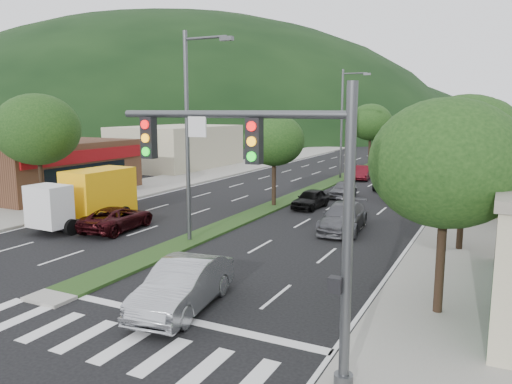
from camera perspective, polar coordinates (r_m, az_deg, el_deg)
The scene contains 29 objects.
ground at distance 19.06m, azimuth -21.39°, elevation -10.92°, with size 160.00×160.00×0.00m, color black.
sidewalk_right at distance 37.38m, azimuth 24.50°, elevation -1.20°, with size 5.00×90.00×0.15m, color gray.
sidewalk_left at distance 45.81m, azimuth -9.22°, elevation 1.34°, with size 6.00×90.00×0.15m, color gray.
median at distance 42.53m, azimuth 7.62°, elevation 0.74°, with size 1.60×56.00×0.12m, color #203C16.
crosswalk at distance 17.88m, azimuth -26.24°, elevation -12.59°, with size 19.00×2.20×0.01m, color silver.
traffic_signal at distance 11.35m, azimuth 2.90°, elevation 0.45°, with size 6.12×0.40×7.00m.
shop_left at distance 41.95m, azimuth -23.45°, elevation 2.61°, with size 10.15×12.00×4.00m.
bldg_left_far at distance 56.33m, azimuth -8.92°, elevation 5.12°, with size 9.00×14.00×4.60m, color #B0AB8C.
hill_far at distance 153.70m, azimuth -11.14°, elevation 6.85°, with size 176.00×132.00×82.00m, color black.
tree_r_a at distance 15.97m, azimuth 20.94°, elevation 3.07°, with size 4.60×4.60×6.63m.
tree_r_b at distance 23.91m, azimuth 22.90°, elevation 5.38°, with size 4.80×4.80×6.94m.
tree_r_c at distance 31.90m, azimuth 23.82°, elevation 5.63°, with size 4.40×4.40×6.48m.
tree_r_d at distance 41.87m, azimuth 24.56°, elevation 6.89°, with size 5.00×5.00×7.17m.
tree_r_e at distance 51.87m, azimuth 24.96°, elevation 6.87°, with size 4.60×4.60×6.71m.
tree_med_near at distance 32.80m, azimuth 2.09°, elevation 5.94°, with size 4.00×4.00×6.02m.
tree_med_far at distance 57.45m, azimuth 12.96°, elevation 7.78°, with size 4.80×4.80×6.94m.
tree_l_a at distance 33.97m, azimuth -23.71°, elevation 6.55°, with size 5.20×5.20×7.25m.
streetlight_near at distance 23.88m, azimuth -7.47°, elevation 7.35°, with size 2.60×0.25×10.00m.
streetlight_mid at distance 46.76m, azimuth 10.02°, elevation 8.26°, with size 2.60×0.25×10.00m.
sedan_silver at distance 16.55m, azimuth -8.34°, elevation -10.52°, with size 1.69×4.84×1.59m, color #9DA0A5.
suv_maroon at distance 27.81m, azimuth -15.56°, elevation -2.91°, with size 2.13×4.63×1.29m, color black.
car_queue_a at distance 32.87m, azimuth 6.27°, elevation -0.78°, with size 1.48×3.67×1.25m, color black.
car_queue_b at distance 27.06m, azimuth 9.93°, elevation -2.85°, with size 2.04×5.03×1.46m, color #4C4C51.
car_queue_c at distance 47.19m, azimuth 12.12°, elevation 2.18°, with size 1.35×3.87×1.28m, color #500D15.
car_queue_d at distance 41.60m, azimuth 14.98°, elevation 1.06°, with size 1.99×4.32×1.20m, color black.
car_queue_e at distance 37.34m, azimuth 9.95°, elevation 0.33°, with size 1.44×3.58×1.22m, color #4F4F54.
car_queue_f at distance 58.43m, azimuth 16.93°, elevation 3.35°, with size 1.84×4.52×1.31m, color black.
box_truck at distance 29.56m, azimuth -18.50°, elevation -0.76°, with size 2.59×6.25×3.04m.
motorhome at distance 39.89m, azimuth 18.04°, elevation 2.43°, with size 3.43×9.37×3.53m.
Camera 1 is at (13.50, -11.82, 6.41)m, focal length 35.00 mm.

